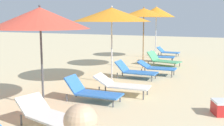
# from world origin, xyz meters

# --- Properties ---
(umbrella_fourth) EXTENTS (2.35, 2.35, 2.48)m
(umbrella_fourth) POSITION_xyz_m (-1.15, 10.35, 2.17)
(umbrella_fourth) COLOR #4C4C51
(umbrella_fourth) RESTS_ON ground
(lounger_fourth_shoreside) EXTENTS (1.51, 0.66, 0.65)m
(lounger_fourth_shoreside) POSITION_xyz_m (-0.31, 11.28, 0.28)
(lounger_fourth_shoreside) COLOR blue
(lounger_fourth_shoreside) RESTS_ON ground
(lounger_fourth_inland) EXTENTS (1.53, 0.92, 0.57)m
(lounger_fourth_inland) POSITION_xyz_m (-0.21, 9.32, 0.29)
(lounger_fourth_inland) COLOR white
(lounger_fourth_inland) RESTS_ON ground
(umbrella_fifth) EXTENTS (2.57, 2.57, 2.58)m
(umbrella_fifth) POSITION_xyz_m (-0.77, 13.48, 2.29)
(umbrella_fifth) COLOR silver
(umbrella_fifth) RESTS_ON ground
(lounger_fifth_shoreside) EXTENTS (1.52, 0.69, 0.62)m
(lounger_fifth_shoreside) POSITION_xyz_m (-0.30, 14.50, 0.28)
(lounger_fifth_shoreside) COLOR blue
(lounger_fifth_shoreside) RESTS_ON ground
(lounger_fifth_inland) EXTENTS (1.62, 0.73, 0.56)m
(lounger_fifth_inland) POSITION_xyz_m (0.14, 12.19, 0.31)
(lounger_fifth_inland) COLOR white
(lounger_fifth_inland) RESTS_ON ground
(umbrella_sixth) EXTENTS (2.11, 2.11, 2.67)m
(umbrella_sixth) POSITION_xyz_m (-0.75, 16.70, 2.42)
(umbrella_sixth) COLOR olive
(umbrella_sixth) RESTS_ON ground
(lounger_sixth_shoreside) EXTENTS (1.60, 0.95, 0.64)m
(lounger_sixth_shoreside) POSITION_xyz_m (-0.12, 17.68, 0.27)
(lounger_sixth_shoreside) COLOR #4CA572
(lounger_sixth_shoreside) RESTS_ON ground
(lounger_sixth_inland) EXTENTS (1.48, 0.70, 0.53)m
(lounger_sixth_inland) POSITION_xyz_m (0.23, 15.43, 0.30)
(lounger_sixth_inland) COLOR blue
(lounger_sixth_inland) RESTS_ON ground
(umbrella_farthest) EXTENTS (2.04, 2.04, 2.87)m
(umbrella_farthest) POSITION_xyz_m (-1.20, 20.11, 2.53)
(umbrella_farthest) COLOR silver
(umbrella_farthest) RESTS_ON ground
(lounger_farthest_shoreside) EXTENTS (1.28, 0.63, 0.53)m
(lounger_farthest_shoreside) POSITION_xyz_m (-0.76, 21.17, 0.26)
(lounger_farthest_shoreside) COLOR blue
(lounger_farthest_shoreside) RESTS_ON ground
(lounger_farthest_inland) EXTENTS (1.30, 0.76, 0.54)m
(lounger_farthest_inland) POSITION_xyz_m (-0.50, 18.83, 0.29)
(lounger_farthest_inland) COLOR blue
(lounger_farthest_inland) RESTS_ON ground
(cooler_box) EXTENTS (0.52, 0.57, 0.33)m
(cooler_box) POSITION_xyz_m (2.85, 11.64, 0.17)
(cooler_box) COLOR red
(cooler_box) RESTS_ON ground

